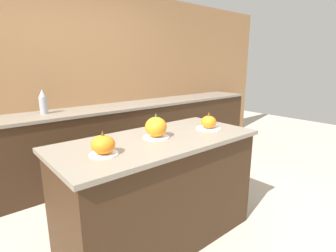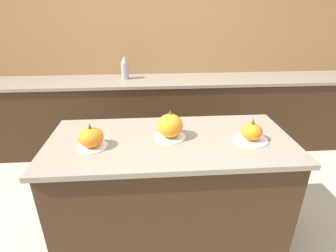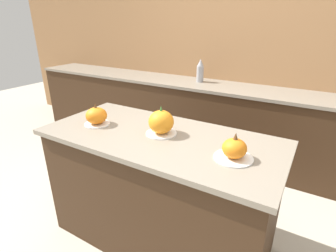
{
  "view_description": "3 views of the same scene",
  "coord_description": "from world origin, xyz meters",
  "px_view_note": "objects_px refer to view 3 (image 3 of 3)",
  "views": [
    {
      "loc": [
        -1.26,
        -1.61,
        1.52
      ],
      "look_at": [
        0.07,
        -0.05,
        1.02
      ],
      "focal_mm": 28.0,
      "sensor_mm": 36.0,
      "label": 1
    },
    {
      "loc": [
        -0.14,
        -1.6,
        1.76
      ],
      "look_at": [
        -0.02,
        -0.03,
        1.03
      ],
      "focal_mm": 28.0,
      "sensor_mm": 36.0,
      "label": 2
    },
    {
      "loc": [
        0.9,
        -1.39,
        1.66
      ],
      "look_at": [
        0.05,
        0.03,
        0.99
      ],
      "focal_mm": 28.0,
      "sensor_mm": 36.0,
      "label": 3
    }
  ],
  "objects_px": {
    "pumpkin_cake_center": "(161,123)",
    "bottle_tall": "(200,71)",
    "pumpkin_cake_left": "(96,116)",
    "pumpkin_cake_right": "(234,150)"
  },
  "relations": [
    {
      "from": "pumpkin_cake_center",
      "to": "bottle_tall",
      "type": "xyz_separation_m",
      "value": [
        -0.42,
        1.58,
        0.07
      ]
    },
    {
      "from": "pumpkin_cake_center",
      "to": "bottle_tall",
      "type": "height_order",
      "value": "bottle_tall"
    },
    {
      "from": "pumpkin_cake_left",
      "to": "pumpkin_cake_center",
      "type": "height_order",
      "value": "pumpkin_cake_center"
    },
    {
      "from": "pumpkin_cake_center",
      "to": "bottle_tall",
      "type": "bearing_deg",
      "value": 104.87
    },
    {
      "from": "pumpkin_cake_center",
      "to": "pumpkin_cake_right",
      "type": "xyz_separation_m",
      "value": [
        0.55,
        -0.09,
        -0.03
      ]
    },
    {
      "from": "pumpkin_cake_right",
      "to": "bottle_tall",
      "type": "distance_m",
      "value": 1.93
    },
    {
      "from": "pumpkin_cake_right",
      "to": "pumpkin_cake_center",
      "type": "bearing_deg",
      "value": 171.15
    },
    {
      "from": "bottle_tall",
      "to": "pumpkin_cake_center",
      "type": "bearing_deg",
      "value": -75.13
    },
    {
      "from": "pumpkin_cake_left",
      "to": "pumpkin_cake_right",
      "type": "bearing_deg",
      "value": 0.75
    },
    {
      "from": "pumpkin_cake_left",
      "to": "bottle_tall",
      "type": "distance_m",
      "value": 1.69
    }
  ]
}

